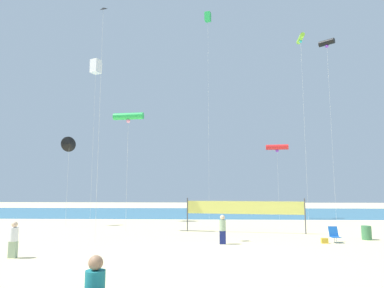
{
  "coord_description": "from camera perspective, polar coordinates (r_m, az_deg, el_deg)",
  "views": [
    {
      "loc": [
        -0.48,
        -16.24,
        3.06
      ],
      "look_at": [
        -1.57,
        10.85,
        6.63
      ],
      "focal_mm": 31.76,
      "sensor_mm": 36.0,
      "label": 1
    }
  ],
  "objects": [
    {
      "name": "ground_plane",
      "position": [
        16.53,
        4.13,
        -18.15
      ],
      "size": [
        120.0,
        120.0,
        0.0
      ],
      "primitive_type": "plane",
      "color": "beige"
    },
    {
      "name": "ocean_band",
      "position": [
        44.68,
        2.96,
        -11.42
      ],
      "size": [
        120.0,
        20.0,
        0.01
      ],
      "primitive_type": "cube",
      "color": "teal",
      "rests_on": "ground"
    },
    {
      "name": "beachgoer_white_shirt",
      "position": [
        17.66,
        -27.76,
        -13.84
      ],
      "size": [
        0.37,
        0.37,
        1.6
      ],
      "rotation": [
        0.0,
        0.0,
        4.94
      ],
      "color": "#99B28C",
      "rests_on": "ground"
    },
    {
      "name": "beachgoer_sage_shirt",
      "position": [
        19.6,
        5.15,
        -13.94
      ],
      "size": [
        0.37,
        0.37,
        1.6
      ],
      "rotation": [
        0.0,
        0.0,
        3.38
      ],
      "color": "navy",
      "rests_on": "ground"
    },
    {
      "name": "folding_beach_chair",
      "position": [
        21.76,
        22.77,
        -13.78
      ],
      "size": [
        0.52,
        0.65,
        0.89
      ],
      "rotation": [
        0.0,
        0.0,
        -0.76
      ],
      "color": "#1959B2",
      "rests_on": "ground"
    },
    {
      "name": "trash_barrel",
      "position": [
        23.69,
        27.25,
        -13.11
      ],
      "size": [
        0.57,
        0.57,
        0.83
      ],
      "primitive_type": "cylinder",
      "color": "#3F7F4C",
      "rests_on": "ground"
    },
    {
      "name": "volleyball_net",
      "position": [
        24.72,
        8.76,
        -10.72
      ],
      "size": [
        8.21,
        1.34,
        2.4
      ],
      "color": "#4C4C51",
      "rests_on": "ground"
    },
    {
      "name": "beach_handbag",
      "position": [
        21.22,
        21.38,
        -14.89
      ],
      "size": [
        0.37,
        0.18,
        0.29
      ],
      "primitive_type": "cube",
      "color": "gold",
      "rests_on": "ground"
    },
    {
      "name": "kite_green_tube",
      "position": [
        26.16,
        -10.64,
        4.54
      ],
      "size": [
        2.37,
        0.79,
        8.74
      ],
      "color": "silver",
      "rests_on": "ground"
    },
    {
      "name": "kite_black_tube",
      "position": [
        35.99,
        21.68,
        15.44
      ],
      "size": [
        1.43,
        1.3,
        17.11
      ],
      "color": "silver",
      "rests_on": "ground"
    },
    {
      "name": "kite_green_box",
      "position": [
        40.17,
        2.67,
        20.44
      ],
      "size": [
        0.77,
        0.77,
        22.47
      ],
      "color": "silver",
      "rests_on": "ground"
    },
    {
      "name": "kite_white_box",
      "position": [
        36.02,
        -15.84,
        12.38
      ],
      "size": [
        1.12,
        1.12,
        15.83
      ],
      "color": "silver",
      "rests_on": "ground"
    },
    {
      "name": "kite_black_diamond",
      "position": [
        23.52,
        -14.76,
        19.88
      ],
      "size": [
        0.55,
        0.55,
        14.55
      ],
      "color": "silver",
      "rests_on": "ground"
    },
    {
      "name": "kite_lime_tube",
      "position": [
        33.0,
        17.78,
        16.39
      ],
      "size": [
        0.47,
        1.65,
        16.51
      ],
      "color": "silver",
      "rests_on": "ground"
    },
    {
      "name": "kite_red_tube",
      "position": [
        36.38,
        14.09,
        -0.55
      ],
      "size": [
        2.33,
        0.87,
        7.62
      ],
      "color": "silver",
      "rests_on": "ground"
    },
    {
      "name": "kite_black_delta",
      "position": [
        30.98,
        -19.92,
        -0.0
      ],
      "size": [
        1.2,
        1.18,
        7.53
      ],
      "color": "silver",
      "rests_on": "ground"
    }
  ]
}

